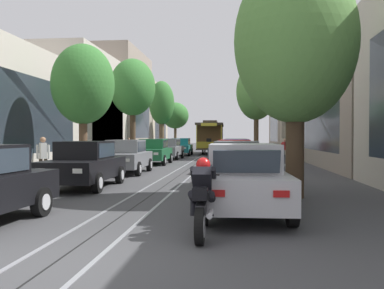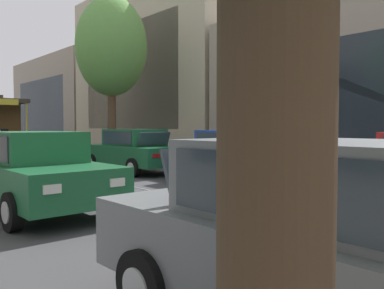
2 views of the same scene
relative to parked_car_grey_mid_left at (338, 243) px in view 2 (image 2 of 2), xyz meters
The scene contains 9 objects.
ground_plane 8.99m from the parked_car_grey_mid_left, 72.68° to the left, with size 160.00×160.00×0.00m, color #424244.
trolley_track_rails 12.46m from the parked_car_grey_mid_left, 77.62° to the left, with size 1.14×64.02×0.01m.
building_facade_right 18.93m from the parked_car_grey_mid_left, 49.19° to the left, with size 5.35×55.72×10.21m.
parked_car_grey_mid_left is the anchor object (origin of this frame).
parked_car_green_fourth_left 6.55m from the parked_car_grey_mid_left, 89.70° to the left, with size 2.03×4.37×1.58m.
parked_car_blue_fourth_right 7.93m from the parked_car_grey_mid_left, 48.63° to the left, with size 2.07×4.39×1.58m.
parked_car_green_fifth_right 12.24m from the parked_car_grey_mid_left, 64.98° to the left, with size 2.12×4.41×1.58m.
street_tree_kerb_right_second 17.64m from the parked_car_grey_mid_left, 66.22° to the left, with size 3.30×3.52×7.80m.
pedestrian_on_left_pavement 13.05m from the parked_car_grey_mid_left, 49.07° to the left, with size 0.55×0.40×1.61m.
Camera 2 is at (-5.50, 12.26, 1.69)m, focal length 37.97 mm.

